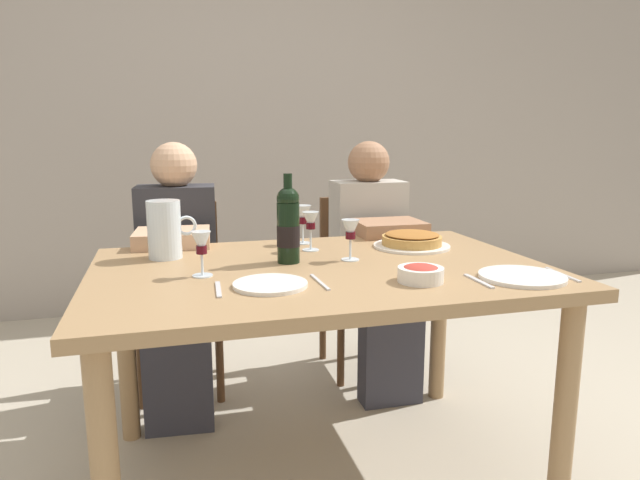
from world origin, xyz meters
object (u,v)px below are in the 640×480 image
Objects in this scene: chair_left at (181,283)px; chair_right at (359,271)px; baked_tart at (412,240)px; wine_glass_centre at (201,246)px; water_pitcher at (165,233)px; wine_bottle at (288,225)px; wine_glass_right_diner at (311,223)px; dining_table at (321,293)px; diner_right at (375,258)px; wine_glass_spare at (303,217)px; wine_glass_left_diner at (351,232)px; dinner_plate_right_setting at (270,284)px; salad_bowl at (421,273)px; dinner_plate_left_setting at (522,277)px; diner_left at (177,270)px.

chair_left and chair_right have the same top height.
wine_glass_centre is at bearing -163.83° from baked_tart.
water_pitcher is 0.24× the size of chair_left.
wine_bottle is at bearing 20.53° from wine_glass_centre.
wine_bottle is at bearing -125.68° from wine_glass_right_diner.
dining_table is 0.79m from diner_right.
wine_glass_spare reaches higher than chair_left.
wine_bottle is 2.15× the size of wine_glass_centre.
wine_bottle reaches higher than dining_table.
wine_glass_left_diner reaches higher than dinner_plate_right_setting.
salad_bowl is 0.93× the size of wine_glass_right_diner.
wine_glass_centre reaches higher than dinner_plate_left_setting.
baked_tart is at bearing -24.95° from wine_glass_spare.
chair_left is (-1.00, 1.22, -0.27)m from dinner_plate_left_setting.
salad_bowl is at bearing -47.24° from wine_bottle.
baked_tart is 0.48m from diner_right.
baked_tart is at bearing 26.21° from wine_glass_left_diner.
chair_left is at bearing -89.19° from diner_left.
dinner_plate_right_setting reaches higher than dining_table.
wine_glass_left_diner is 1.08m from chair_left.
diner_left is at bearing 122.36° from wine_bottle.
salad_bowl reaches higher than dinner_plate_left_setting.
wine_bottle is 0.74m from diner_left.
dinner_plate_right_setting is 1.16m from chair_left.
chair_left is at bearing 0.61° from chair_right.
wine_bottle is at bearing -166.45° from baked_tart.
water_pitcher is 0.66m from wine_glass_left_diner.
wine_glass_spare reaches higher than dinner_plate_right_setting.
diner_left is (0.04, 0.39, -0.24)m from water_pitcher.
chair_left reaches higher than dinner_plate_right_setting.
chair_left is (-0.35, 0.81, -0.39)m from wine_bottle.
wine_bottle is 0.35× the size of chair_left.
chair_left is at bearing 126.36° from wine_glass_right_diner.
water_pitcher is (-0.41, 0.18, -0.04)m from wine_bottle.
dinner_plate_right_setting is at bearing 171.10° from salad_bowl.
water_pitcher is at bearing 143.78° from salad_bowl.
salad_bowl is at bearing 171.60° from dinner_plate_left_setting.
diner_right reaches higher than wine_bottle.
baked_tart is 0.34× the size of chair_right.
wine_bottle is at bearing -112.32° from wine_glass_spare.
water_pitcher is 0.18× the size of diner_right.
dining_table is at bearing -41.40° from wine_bottle.
wine_glass_right_diner is 0.14m from wine_glass_spare.
water_pitcher is (-0.50, 0.27, 0.18)m from dining_table.
wine_glass_right_diner reaches higher than baked_tart.
baked_tart is (0.43, 0.21, 0.12)m from dining_table.
wine_glass_right_diner is at bearing -1.37° from water_pitcher.
wine_glass_spare is (0.53, 0.12, 0.02)m from water_pitcher.
diner_right is (0.02, 0.45, -0.17)m from baked_tart.
baked_tart is 0.44m from wine_glass_spare.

